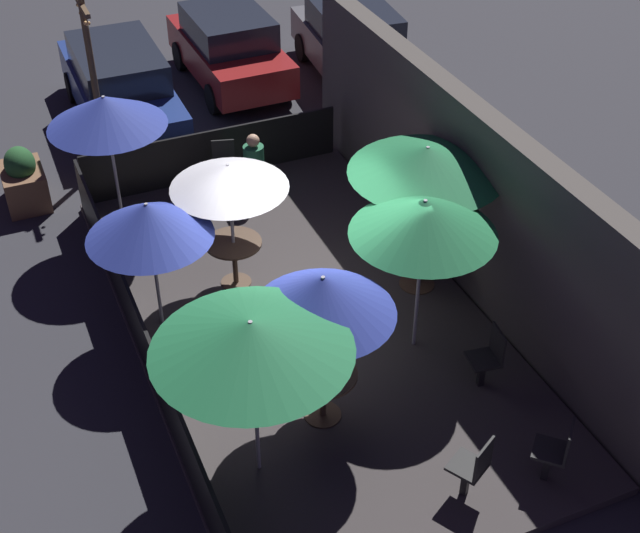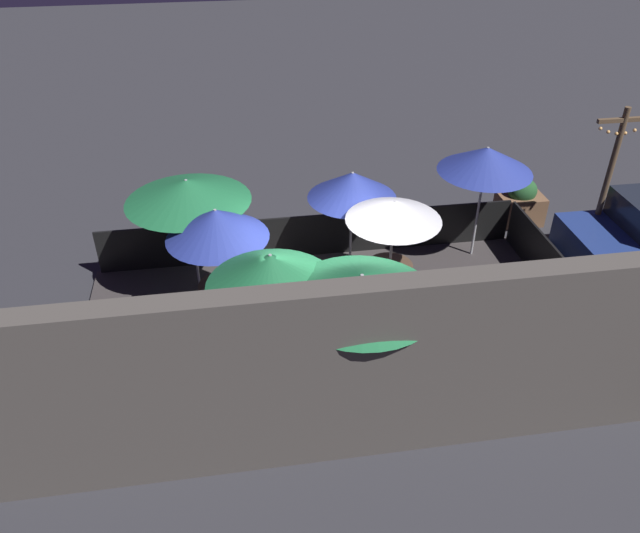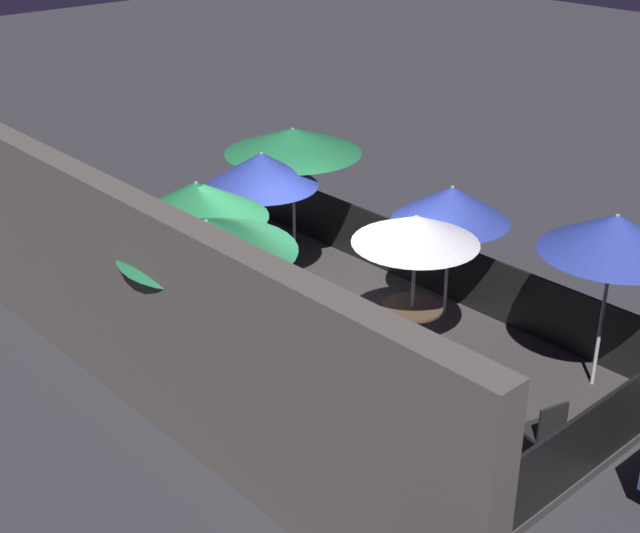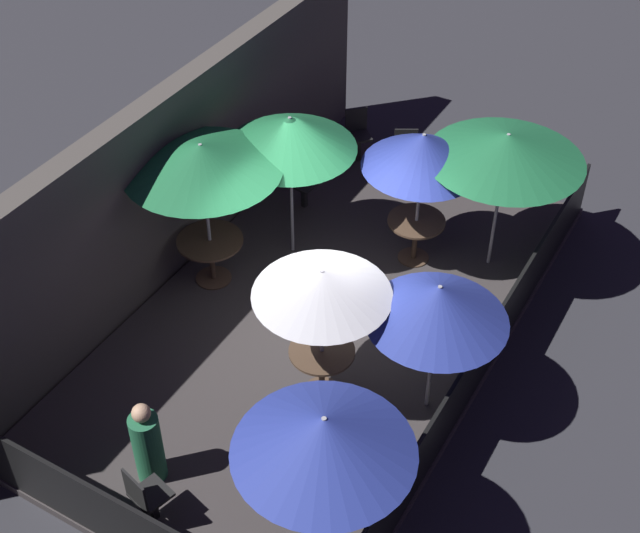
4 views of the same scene
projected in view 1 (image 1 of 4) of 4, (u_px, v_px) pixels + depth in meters
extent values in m
plane|color=#2D2D33|center=(307.00, 325.00, 13.21)|extent=(60.00, 60.00, 0.00)
cube|color=#383333|center=(307.00, 322.00, 13.18)|extent=(8.90, 4.94, 0.12)
cube|color=#4C4742|center=(474.00, 202.00, 13.17)|extent=(10.50, 0.36, 2.97)
cube|color=black|center=(142.00, 338.00, 12.09)|extent=(8.70, 0.05, 0.95)
cube|color=black|center=(213.00, 154.00, 16.09)|extent=(0.05, 4.74, 0.95)
cylinder|color=#B2B2B7|center=(422.00, 219.00, 13.08)|extent=(0.05, 0.05, 2.42)
cone|color=#1E6B3D|center=(427.00, 160.00, 12.48)|extent=(2.25, 2.25, 0.41)
cylinder|color=#B2B2B7|center=(323.00, 350.00, 10.92)|extent=(0.05, 0.05, 2.27)
cone|color=#283893|center=(323.00, 295.00, 10.39)|extent=(1.77, 1.77, 0.54)
cylinder|color=#B2B2B7|center=(232.00, 226.00, 13.21)|extent=(0.05, 0.05, 2.12)
cone|color=silver|center=(229.00, 176.00, 12.68)|extent=(1.73, 1.73, 0.38)
cylinder|color=#B2B2B7|center=(419.00, 276.00, 11.99)|extent=(0.05, 0.05, 2.43)
cone|color=#1E6B3D|center=(424.00, 217.00, 11.41)|extent=(1.96, 1.96, 0.52)
cylinder|color=#B2B2B7|center=(155.00, 266.00, 12.45)|extent=(0.05, 0.05, 2.08)
cone|color=#283893|center=(148.00, 220.00, 11.98)|extent=(1.76, 1.76, 0.54)
cylinder|color=#B2B2B7|center=(255.00, 399.00, 10.20)|extent=(0.05, 0.05, 2.34)
cone|color=#1E6B3D|center=(251.00, 336.00, 9.62)|extent=(2.29, 2.29, 0.42)
cylinder|color=#B2B2B7|center=(114.00, 166.00, 14.30)|extent=(0.05, 0.05, 2.45)
cone|color=#283893|center=(105.00, 111.00, 13.72)|extent=(1.87, 1.87, 0.51)
cylinder|color=#4C3828|center=(417.00, 284.00, 13.81)|extent=(0.55, 0.55, 0.02)
cylinder|color=#4C3828|center=(418.00, 265.00, 13.59)|extent=(0.08, 0.08, 0.73)
cylinder|color=#4C3828|center=(420.00, 245.00, 13.36)|extent=(0.99, 0.99, 0.04)
cylinder|color=#4C3828|center=(323.00, 414.00, 11.59)|extent=(0.49, 0.49, 0.02)
cylinder|color=#4C3828|center=(323.00, 395.00, 11.39)|extent=(0.08, 0.08, 0.71)
cylinder|color=#4C3828|center=(323.00, 374.00, 11.16)|extent=(0.89, 0.89, 0.04)
cylinder|color=#4C3828|center=(236.00, 282.00, 13.84)|extent=(0.47, 0.47, 0.02)
cylinder|color=#4C3828|center=(235.00, 264.00, 13.62)|extent=(0.08, 0.08, 0.74)
cylinder|color=#4C3828|center=(233.00, 243.00, 13.39)|extent=(0.86, 0.86, 0.04)
cube|color=black|center=(225.00, 179.00, 15.90)|extent=(0.10, 0.10, 0.42)
cube|color=black|center=(225.00, 168.00, 15.76)|extent=(0.49, 0.49, 0.04)
cube|color=black|center=(223.00, 151.00, 15.76)|extent=(0.13, 0.39, 0.44)
cube|color=black|center=(306.00, 308.00, 13.00)|extent=(0.11, 0.11, 0.44)
cube|color=black|center=(305.00, 295.00, 12.86)|extent=(0.54, 0.54, 0.04)
cube|color=black|center=(315.00, 287.00, 12.62)|extent=(0.21, 0.37, 0.44)
cube|color=black|center=(481.00, 373.00, 11.92)|extent=(0.09, 0.09, 0.43)
cube|color=black|center=(483.00, 360.00, 11.78)|extent=(0.45, 0.45, 0.04)
cube|color=black|center=(498.00, 344.00, 11.67)|extent=(0.40, 0.09, 0.44)
cube|color=black|center=(465.00, 480.00, 10.45)|extent=(0.11, 0.11, 0.46)
cube|color=black|center=(468.00, 466.00, 10.30)|extent=(0.55, 0.55, 0.04)
cube|color=black|center=(484.00, 459.00, 10.07)|extent=(0.22, 0.36, 0.44)
cube|color=black|center=(547.00, 465.00, 10.63)|extent=(0.11, 0.11, 0.47)
cube|color=black|center=(550.00, 450.00, 10.48)|extent=(0.57, 0.57, 0.04)
cube|color=black|center=(569.00, 441.00, 10.28)|extent=(0.31, 0.30, 0.44)
cylinder|color=#236642|center=(255.00, 172.00, 15.50)|extent=(0.39, 0.39, 1.03)
sphere|color=tan|center=(253.00, 141.00, 15.12)|extent=(0.23, 0.23, 0.23)
cube|color=brown|center=(25.00, 186.00, 15.68)|extent=(1.02, 0.72, 0.69)
ellipsoid|color=#235128|center=(20.00, 164.00, 15.40)|extent=(0.66, 0.53, 0.60)
cylinder|color=brown|center=(94.00, 82.00, 16.06)|extent=(0.12, 0.12, 3.32)
cube|color=brown|center=(82.00, 6.00, 15.22)|extent=(1.10, 0.08, 0.08)
sphere|color=#F4B260|center=(78.00, 5.00, 15.64)|extent=(0.07, 0.07, 0.07)
sphere|color=#F4B260|center=(81.00, 13.00, 15.55)|extent=(0.07, 0.07, 0.07)
sphere|color=#F4B260|center=(83.00, 19.00, 15.45)|extent=(0.07, 0.07, 0.07)
sphere|color=#F4B260|center=(85.00, 23.00, 15.31)|extent=(0.07, 0.07, 0.07)
sphere|color=#F4B260|center=(87.00, 24.00, 15.15)|extent=(0.07, 0.07, 0.07)
sphere|color=#F4B260|center=(88.00, 23.00, 14.97)|extent=(0.07, 0.07, 0.07)
cube|color=navy|center=(122.00, 93.00, 17.91)|extent=(4.60, 1.74, 0.70)
cube|color=#1E232D|center=(117.00, 63.00, 17.52)|extent=(2.54, 1.59, 0.60)
cylinder|color=black|center=(181.00, 132.00, 17.32)|extent=(0.64, 0.19, 0.64)
cylinder|color=black|center=(98.00, 148.00, 16.82)|extent=(0.64, 0.19, 0.64)
cylinder|color=black|center=(146.00, 75.00, 19.42)|extent=(0.64, 0.19, 0.64)
cylinder|color=black|center=(71.00, 87.00, 18.92)|extent=(0.64, 0.19, 0.64)
cube|color=maroon|center=(230.00, 55.00, 19.39)|extent=(3.86, 1.75, 0.70)
cube|color=#1E232D|center=(228.00, 26.00, 19.00)|extent=(2.13, 1.59, 0.60)
cylinder|color=black|center=(285.00, 85.00, 19.00)|extent=(0.64, 0.19, 0.64)
cylinder|color=black|center=(213.00, 99.00, 18.47)|extent=(0.64, 0.19, 0.64)
cylinder|color=black|center=(247.00, 44.00, 20.74)|extent=(0.64, 0.19, 0.64)
cylinder|color=black|center=(180.00, 56.00, 20.21)|extent=(0.64, 0.19, 0.64)
cube|color=#5B5B60|center=(353.00, 50.00, 19.63)|extent=(4.16, 2.06, 0.70)
cube|color=#1E232D|center=(354.00, 21.00, 19.24)|extent=(2.35, 1.76, 0.60)
cylinder|color=black|center=(408.00, 83.00, 19.09)|extent=(0.65, 0.24, 0.64)
cylinder|color=black|center=(337.00, 93.00, 18.69)|extent=(0.65, 0.24, 0.64)
cylinder|color=black|center=(368.00, 39.00, 20.98)|extent=(0.65, 0.24, 0.64)
cylinder|color=black|center=(302.00, 48.00, 20.59)|extent=(0.65, 0.24, 0.64)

